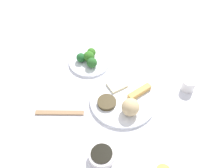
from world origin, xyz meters
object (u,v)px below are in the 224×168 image
Objects in this scene: main_plate at (123,100)px; chopsticks_pair at (60,113)px; broccoli_plate at (90,61)px; teacup at (189,85)px; soy_sauce_bowl at (102,156)px.

main_plate is 0.28m from chopsticks_pair.
chopsticks_pair is (0.25, 0.19, -0.00)m from broccoli_plate.
teacup is 0.58m from chopsticks_pair.
broccoli_plate is 0.98× the size of chopsticks_pair.
chopsticks_pair is (0.55, -0.19, -0.02)m from teacup.
teacup is at bearing -170.91° from soy_sauce_bowl.
teacup is (-0.50, -0.08, 0.01)m from soy_sauce_bowl.
main_plate is 0.28m from soy_sauce_bowl.
teacup is (-0.28, 0.10, 0.02)m from main_plate.
main_plate is 1.42× the size of chopsticks_pair.
broccoli_plate is at bearing -142.86° from chopsticks_pair.
soy_sauce_bowl reaches higher than broccoli_plate.
broccoli_plate is at bearing -87.76° from main_plate.
teacup is at bearing 160.74° from main_plate.
soy_sauce_bowl is (0.22, 0.18, 0.01)m from main_plate.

